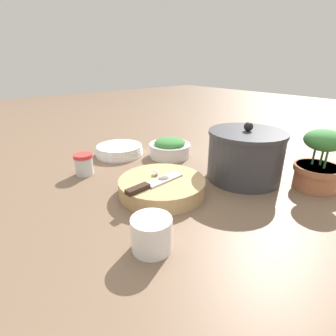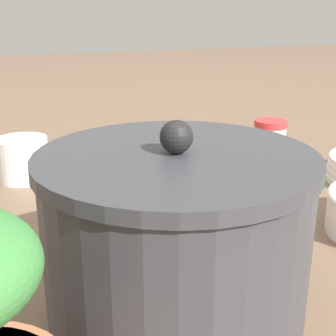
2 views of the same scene
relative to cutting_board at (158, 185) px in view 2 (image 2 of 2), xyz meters
The scene contains 7 objects.
ground_plane 0.08m from the cutting_board, 137.66° to the left, with size 5.00×5.00×0.00m, color brown.
cutting_board is the anchor object (origin of this frame).
chef_knife 0.05m from the cutting_board, 73.56° to the right, with size 0.04×0.19×0.01m.
garlic_cloves 0.03m from the cutting_board, 158.64° to the left, with size 0.07×0.04×0.02m.
spice_jar 0.30m from the cutting_board, 157.28° to the right, with size 0.06×0.06×0.07m.
coffee_mug 0.24m from the cutting_board, 43.47° to the right, with size 0.10×0.09×0.07m.
stock_pot 0.29m from the cutting_board, 71.84° to the left, with size 0.24×0.24×0.19m.
Camera 2 is at (0.29, 0.56, 0.27)m, focal length 50.00 mm.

